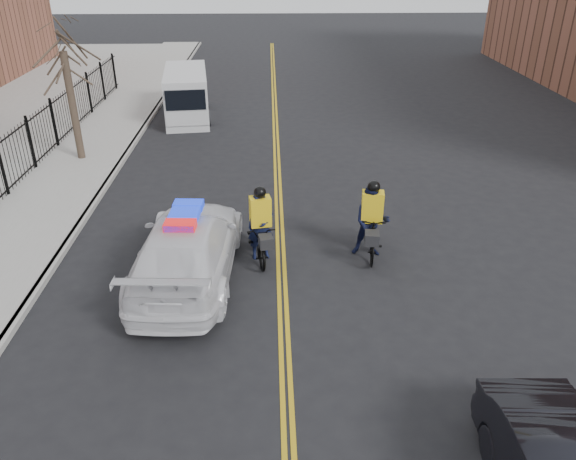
% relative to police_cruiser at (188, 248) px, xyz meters
% --- Properties ---
extents(ground, '(120.00, 120.00, 0.00)m').
position_rel_police_cruiser_xyz_m(ground, '(2.35, -1.34, -0.85)').
color(ground, black).
rests_on(ground, ground).
extents(center_line_left, '(0.10, 60.00, 0.01)m').
position_rel_police_cruiser_xyz_m(center_line_left, '(2.27, 6.66, -0.84)').
color(center_line_left, gold).
rests_on(center_line_left, ground).
extents(center_line_right, '(0.10, 60.00, 0.01)m').
position_rel_police_cruiser_xyz_m(center_line_right, '(2.43, 6.66, -0.84)').
color(center_line_right, gold).
rests_on(center_line_right, ground).
extents(sidewalk, '(3.00, 60.00, 0.15)m').
position_rel_police_cruiser_xyz_m(sidewalk, '(-5.15, 6.66, -0.77)').
color(sidewalk, gray).
rests_on(sidewalk, ground).
extents(curb, '(0.20, 60.00, 0.15)m').
position_rel_police_cruiser_xyz_m(curb, '(-3.65, 6.66, -0.77)').
color(curb, gray).
rests_on(curb, ground).
extents(iron_fence, '(0.12, 28.00, 2.00)m').
position_rel_police_cruiser_xyz_m(iron_fence, '(-6.65, 6.66, 0.15)').
color(iron_fence, black).
rests_on(iron_fence, ground).
extents(street_tree, '(3.20, 3.20, 4.80)m').
position_rel_police_cruiser_xyz_m(street_tree, '(-5.25, 8.66, 2.69)').
color(street_tree, '#33261E').
rests_on(street_tree, sidewalk).
extents(police_cruiser, '(2.63, 5.89, 1.84)m').
position_rel_police_cruiser_xyz_m(police_cruiser, '(0.00, 0.00, 0.00)').
color(police_cruiser, white).
rests_on(police_cruiser, ground).
extents(cargo_van, '(2.54, 5.49, 2.22)m').
position_rel_police_cruiser_xyz_m(cargo_van, '(-1.86, 14.56, 0.24)').
color(cargo_van, silver).
rests_on(cargo_van, ground).
extents(cyclist_near, '(1.11, 2.21, 2.07)m').
position_rel_police_cruiser_xyz_m(cyclist_near, '(1.82, 0.96, -0.13)').
color(cyclist_near, black).
rests_on(cyclist_near, ground).
extents(cyclist_far, '(1.06, 2.20, 2.16)m').
position_rel_police_cruiser_xyz_m(cyclist_far, '(4.77, 1.02, 0.01)').
color(cyclist_far, black).
rests_on(cyclist_far, ground).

